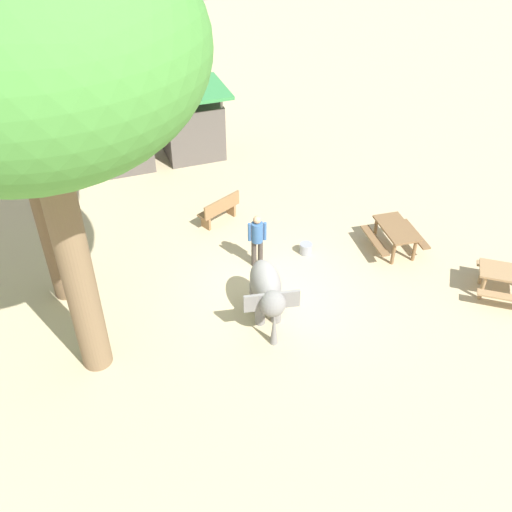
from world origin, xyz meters
TOP-DOWN VIEW (x-y plane):
  - ground_plane at (0.00, 0.00)m, footprint 60.00×60.00m
  - elephant at (-0.45, -0.70)m, footprint 1.33×2.00m
  - person_handler at (0.04, 1.35)m, footprint 0.50×0.32m
  - shade_tree_main at (-4.63, -0.78)m, footprint 5.99×5.49m
  - wooden_bench at (-0.30, 3.75)m, footprint 1.43×0.98m
  - picnic_table_near at (3.99, 0.69)m, footprint 1.61×1.63m
  - picnic_table_far at (5.68, -2.05)m, footprint 2.09×2.08m
  - market_stall_blue at (-2.50, 8.42)m, footprint 2.50×2.50m
  - market_stall_green at (0.10, 8.42)m, footprint 2.50×2.50m
  - feed_bucket at (1.54, 1.39)m, footprint 0.36×0.36m

SIDE VIEW (x-z plane):
  - ground_plane at x=0.00m, z-range 0.00..0.00m
  - feed_bucket at x=1.54m, z-range 0.00..0.32m
  - wooden_bench at x=-0.30m, z-range 0.03..0.91m
  - picnic_table_near at x=3.99m, z-range 0.20..0.98m
  - picnic_table_far at x=5.68m, z-range 0.20..0.98m
  - elephant at x=-0.45m, z-range 0.19..1.56m
  - person_handler at x=0.04m, z-range 0.14..1.76m
  - market_stall_blue at x=-2.50m, z-range -0.12..2.40m
  - market_stall_green at x=0.10m, z-range -0.12..2.40m
  - shade_tree_main at x=-4.63m, z-range 2.41..11.61m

